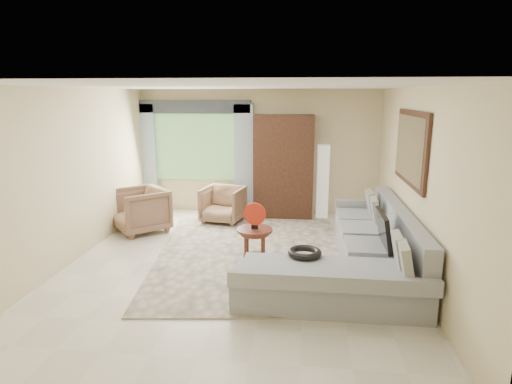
# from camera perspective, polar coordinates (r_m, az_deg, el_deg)

# --- Properties ---
(ground) EXTENTS (6.00, 6.00, 0.00)m
(ground) POSITION_cam_1_polar(r_m,az_deg,el_deg) (6.49, -2.58, -9.71)
(ground) COLOR silver
(ground) RESTS_ON ground
(area_rug) EXTENTS (3.45, 4.32, 0.02)m
(area_rug) POSITION_cam_1_polar(r_m,az_deg,el_deg) (6.86, -0.29, -8.32)
(area_rug) COLOR #BEAD96
(area_rug) RESTS_ON ground
(sectional_sofa) EXTENTS (2.30, 3.46, 0.90)m
(sectional_sofa) POSITION_cam_1_polar(r_m,az_deg,el_deg) (6.20, 13.79, -8.37)
(sectional_sofa) COLOR #92959A
(sectional_sofa) RESTS_ON ground
(tv_screen) EXTENTS (0.14, 0.74, 0.48)m
(tv_screen) POSITION_cam_1_polar(r_m,az_deg,el_deg) (6.00, 16.68, -4.86)
(tv_screen) COLOR black
(tv_screen) RESTS_ON sectional_sofa
(garden_hose) EXTENTS (0.43, 0.43, 0.09)m
(garden_hose) POSITION_cam_1_polar(r_m,az_deg,el_deg) (5.47, 6.50, -8.04)
(garden_hose) COLOR black
(garden_hose) RESTS_ON sectional_sofa
(coffee_table) EXTENTS (0.54, 0.54, 0.54)m
(coffee_table) POSITION_cam_1_polar(r_m,az_deg,el_deg) (6.48, -0.17, -7.07)
(coffee_table) COLOR #4F1D15
(coffee_table) RESTS_ON ground
(red_disc) EXTENTS (0.34, 0.06, 0.34)m
(red_disc) POSITION_cam_1_polar(r_m,az_deg,el_deg) (6.33, -0.17, -2.94)
(red_disc) COLOR red
(red_disc) RESTS_ON coffee_table
(armchair_left) EXTENTS (1.25, 1.25, 0.82)m
(armchair_left) POSITION_cam_1_polar(r_m,az_deg,el_deg) (8.18, -15.16, -2.36)
(armchair_left) COLOR brown
(armchair_left) RESTS_ON ground
(armchair_right) EXTENTS (0.90, 0.91, 0.71)m
(armchair_right) POSITION_cam_1_polar(r_m,az_deg,el_deg) (8.53, -4.42, -1.66)
(armchair_right) COLOR #90654F
(armchair_right) RESTS_ON ground
(potted_plant) EXTENTS (0.55, 0.52, 0.48)m
(potted_plant) POSITION_cam_1_polar(r_m,az_deg,el_deg) (9.36, -13.07, -1.39)
(potted_plant) COLOR #999999
(potted_plant) RESTS_ON ground
(armoire) EXTENTS (1.20, 0.55, 2.10)m
(armoire) POSITION_cam_1_polar(r_m,az_deg,el_deg) (8.77, 3.72, 3.38)
(armoire) COLOR black
(armoire) RESTS_ON ground
(floor_lamp) EXTENTS (0.24, 0.24, 1.50)m
(floor_lamp) POSITION_cam_1_polar(r_m,az_deg,el_deg) (8.88, 8.88, 1.40)
(floor_lamp) COLOR silver
(floor_lamp) RESTS_ON ground
(window) EXTENTS (1.80, 0.04, 1.40)m
(window) POSITION_cam_1_polar(r_m,az_deg,el_deg) (9.25, -8.07, 5.97)
(window) COLOR #669E59
(window) RESTS_ON wall_back
(curtain_left) EXTENTS (0.40, 0.08, 2.30)m
(curtain_left) POSITION_cam_1_polar(r_m,az_deg,el_deg) (9.52, -14.31, 4.37)
(curtain_left) COLOR #9EB7CC
(curtain_left) RESTS_ON ground
(curtain_right) EXTENTS (0.40, 0.08, 2.30)m
(curtain_right) POSITION_cam_1_polar(r_m,az_deg,el_deg) (8.99, -1.65, 4.28)
(curtain_right) COLOR #9EB7CC
(curtain_right) RESTS_ON ground
(valance) EXTENTS (2.40, 0.12, 0.26)m
(valance) POSITION_cam_1_polar(r_m,az_deg,el_deg) (9.12, -8.35, 11.22)
(valance) COLOR #1E232D
(valance) RESTS_ON wall_back
(wall_mirror) EXTENTS (0.05, 1.70, 1.05)m
(wall_mirror) POSITION_cam_1_polar(r_m,az_deg,el_deg) (6.49, 19.91, 5.54)
(wall_mirror) COLOR black
(wall_mirror) RESTS_ON wall_right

